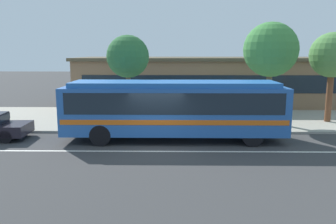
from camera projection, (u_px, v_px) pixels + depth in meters
ground_plane at (157, 146)px, 15.98m from camera, size 120.00×120.00×0.00m
sidewalk_slab at (161, 118)px, 22.43m from camera, size 60.00×8.00×0.12m
lane_stripe_center at (156, 151)px, 15.19m from camera, size 56.00×0.16×0.01m
transit_bus at (174, 106)px, 16.86m from camera, size 10.76×2.59×2.93m
pedestrian_waiting_near_sign at (114, 108)px, 20.38m from camera, size 0.41×0.41×1.64m
pedestrian_walking_along_curb at (127, 107)px, 20.33m from camera, size 0.48×0.48×1.68m
bus_stop_sign at (235, 100)px, 18.60m from camera, size 0.08×0.44×2.53m
street_tree_near_stop at (128, 57)px, 20.17m from camera, size 2.51×2.51×5.21m
street_tree_mid_block at (271, 50)px, 20.11m from camera, size 3.21×3.21×5.95m
street_tree_far_end at (333, 56)px, 20.42m from camera, size 2.69×2.69×5.38m
station_building at (208, 81)px, 28.36m from camera, size 21.15×7.30×3.89m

